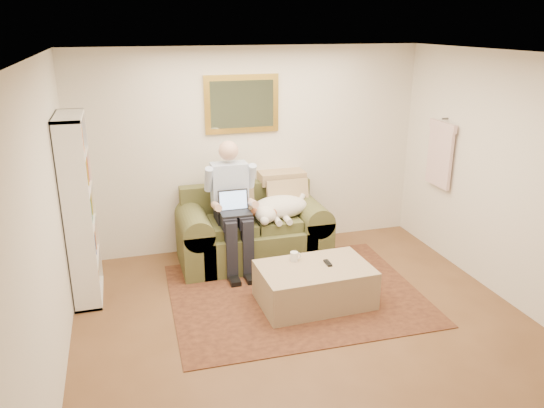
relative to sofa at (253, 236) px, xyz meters
name	(u,v)px	position (x,y,z in m)	size (l,w,h in m)	color
room_shell	(309,201)	(0.13, -1.65, 0.98)	(4.51, 5.00, 2.61)	brown
rug	(295,294)	(0.22, -1.04, -0.31)	(2.70, 2.16, 0.01)	#321914
sofa	(253,236)	(0.00, 0.00, 0.00)	(1.84, 0.93, 1.10)	brown
seated_man	(233,208)	(-0.28, -0.17, 0.46)	(0.60, 0.86, 1.54)	#8CA2D8
laptop	(234,207)	(-0.28, -0.24, 0.49)	(0.36, 0.28, 0.26)	black
sleeping_dog	(280,207)	(0.33, -0.09, 0.39)	(0.76, 0.48, 0.28)	white
ottoman	(314,285)	(0.36, -1.27, -0.10)	(1.17, 0.74, 0.43)	tan
coffee_mug	(294,256)	(0.19, -1.06, 0.16)	(0.08, 0.08, 0.10)	white
tv_remote	(328,263)	(0.51, -1.24, 0.12)	(0.05, 0.15, 0.02)	black
bookshelf	(79,210)	(-1.97, -0.40, 0.68)	(0.28, 0.80, 2.00)	white
wall_mirror	(242,104)	(0.00, 0.47, 1.58)	(0.94, 0.04, 0.72)	gold
hanging_shirt	(440,151)	(2.32, -0.40, 1.03)	(0.06, 0.52, 0.90)	beige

